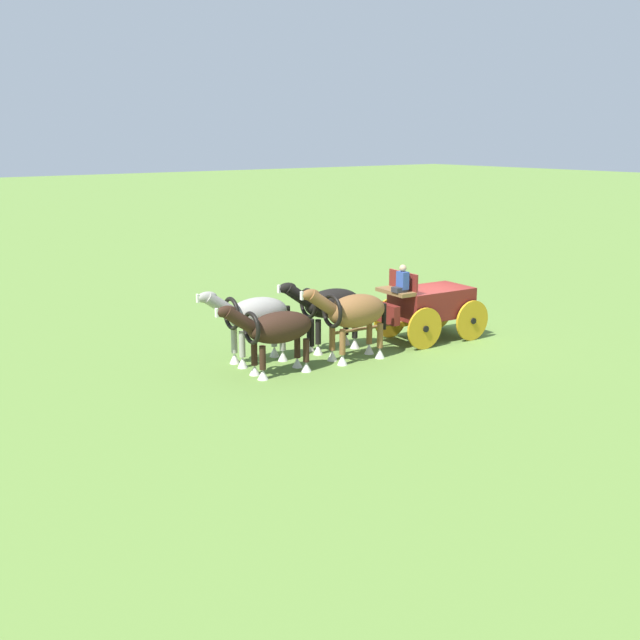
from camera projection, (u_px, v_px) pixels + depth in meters
The scene contains 6 objects.
ground_plane at pixel (430, 339), 25.62m from camera, with size 220.00×220.00×0.00m, color olive.
show_wagon at pixel (428, 304), 25.26m from camera, with size 5.57×2.09×2.65m.
draft_horse_rear_near at pixel (353, 313), 22.88m from camera, with size 3.00×1.14×2.31m.
draft_horse_rear_off at pixel (329, 306), 23.95m from camera, with size 3.01×1.07×2.29m.
draft_horse_lead_near at pixel (275, 330), 21.55m from camera, with size 3.06×1.06×2.14m.
draft_horse_lead_off at pixel (254, 316), 22.60m from camera, with size 2.97×1.10×2.30m.
Camera 1 is at (17.77, 17.64, 6.58)m, focal length 43.62 mm.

